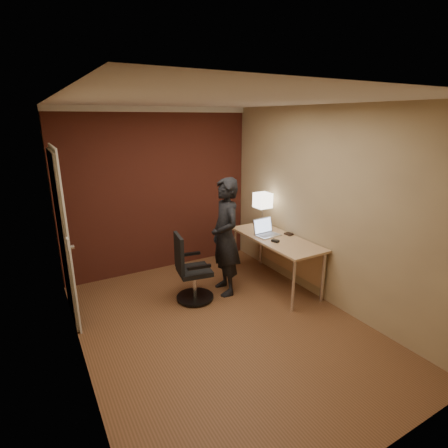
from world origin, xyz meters
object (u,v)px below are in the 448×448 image
(desk, at_px, (280,245))
(wallet, at_px, (289,234))
(laptop, at_px, (265,230))
(office_chair, at_px, (190,272))
(desk_lamp, at_px, (263,201))
(person, at_px, (225,237))
(mouse, at_px, (275,241))

(desk, height_order, wallet, wallet)
(laptop, relative_size, office_chair, 0.39)
(desk, relative_size, desk_lamp, 2.80)
(person, bearing_deg, desk_lamp, 119.59)
(laptop, bearing_deg, desk_lamp, 62.38)
(mouse, bearing_deg, desk, 18.67)
(office_chair, bearing_deg, person, -1.01)
(office_chair, distance_m, person, 0.66)
(wallet, distance_m, office_chair, 1.53)
(office_chair, relative_size, person, 0.57)
(desk_lamp, distance_m, wallet, 0.64)
(desk_lamp, relative_size, wallet, 4.86)
(desk, relative_size, wallet, 13.64)
(wallet, bearing_deg, person, 169.50)
(mouse, bearing_deg, person, 135.14)
(laptop, xyz_separation_m, office_chair, (-1.19, 0.02, -0.39))
(laptop, distance_m, mouse, 0.33)
(wallet, bearing_deg, laptop, 149.73)
(laptop, height_order, office_chair, laptop)
(wallet, distance_m, person, 0.97)
(laptop, distance_m, person, 0.66)
(mouse, relative_size, office_chair, 0.11)
(desk_lamp, height_order, office_chair, desk_lamp)
(person, bearing_deg, wallet, 88.71)
(laptop, height_order, wallet, laptop)
(desk, bearing_deg, mouse, -145.13)
(desk, relative_size, office_chair, 1.64)
(desk_lamp, relative_size, person, 0.33)
(wallet, relative_size, person, 0.07)
(laptop, relative_size, person, 0.22)
(mouse, bearing_deg, office_chair, 147.21)
(desk, height_order, laptop, laptop)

